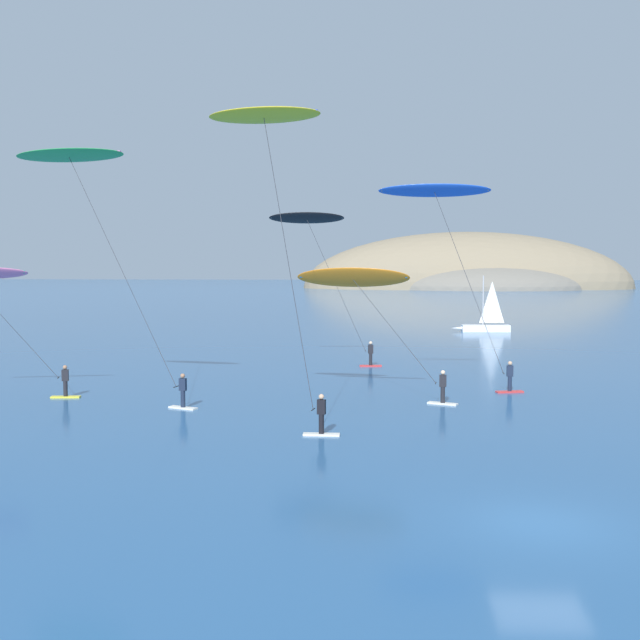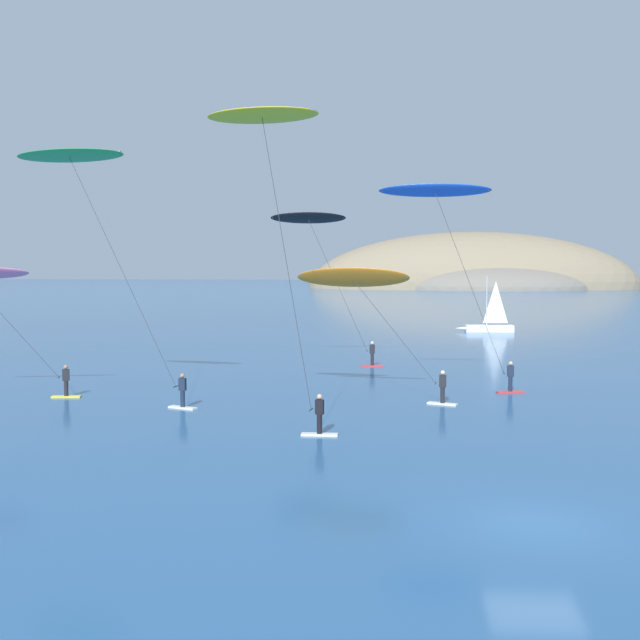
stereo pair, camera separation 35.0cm
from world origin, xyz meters
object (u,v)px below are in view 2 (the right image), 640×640
object	(u,v)px
kitesurfer_black	(314,230)
kitesurfer_yellow	(267,141)
kitesurfer_orange	(359,285)
kitesurfer_blue	(441,206)
kitesurfer_green	(76,170)
sailboat_near	(486,325)

from	to	relation	value
kitesurfer_black	kitesurfer_yellow	bearing A→B (deg)	-90.13
kitesurfer_black	kitesurfer_orange	distance (m)	14.04
kitesurfer_orange	kitesurfer_yellow	size ratio (longest dim) A/B	0.62
kitesurfer_yellow	kitesurfer_blue	world-z (taller)	kitesurfer_yellow
kitesurfer_green	kitesurfer_yellow	distance (m)	12.15
kitesurfer_black	kitesurfer_orange	bearing A→B (deg)	-75.42
kitesurfer_black	kitesurfer_yellow	xyz separation A→B (m)	(-0.05, -21.07, 2.77)
sailboat_near	kitesurfer_orange	world-z (taller)	kitesurfer_orange
kitesurfer_green	kitesurfer_yellow	size ratio (longest dim) A/B	0.95
kitesurfer_orange	kitesurfer_yellow	distance (m)	10.51
kitesurfer_black	kitesurfer_orange	size ratio (longest dim) A/B	1.27
kitesurfer_black	kitesurfer_orange	xyz separation A→B (m)	(3.44, -13.21, -3.28)
kitesurfer_green	kitesurfer_yellow	bearing A→B (deg)	-30.90
sailboat_near	kitesurfer_yellow	size ratio (longest dim) A/B	0.44
kitesurfer_orange	kitesurfer_blue	distance (m)	6.88
kitesurfer_yellow	sailboat_near	bearing A→B (deg)	73.08
sailboat_near	kitesurfer_orange	xyz separation A→B (m)	(-11.63, -41.83, 5.29)
kitesurfer_orange	kitesurfer_blue	size ratio (longest dim) A/B	0.73
kitesurfer_orange	kitesurfer_black	bearing A→B (deg)	104.58
kitesurfer_orange	kitesurfer_yellow	bearing A→B (deg)	-113.91
kitesurfer_yellow	kitesurfer_black	bearing A→B (deg)	89.87
sailboat_near	kitesurfer_black	size ratio (longest dim) A/B	0.57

